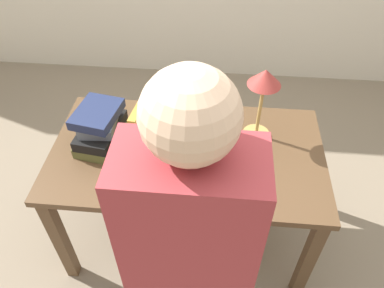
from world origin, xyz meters
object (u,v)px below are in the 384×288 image
at_px(open_book, 195,159).
at_px(book_stack_tall, 100,127).
at_px(reading_lamp, 264,87).
at_px(coffee_mug, 142,153).
at_px(person_reader, 190,287).
at_px(book_standing_upright, 141,127).

relative_size(open_book, book_stack_tall, 1.57).
xyz_separation_m(book_stack_tall, reading_lamp, (0.78, 0.12, 0.21)).
height_order(book_stack_tall, reading_lamp, reading_lamp).
bearing_deg(coffee_mug, reading_lamp, 22.46).
bearing_deg(person_reader, book_stack_tall, -56.06).
bearing_deg(coffee_mug, person_reader, -65.87).
distance_m(open_book, person_reader, 0.68).
height_order(coffee_mug, person_reader, person_reader).
bearing_deg(open_book, book_standing_upright, 164.84).
relative_size(book_stack_tall, coffee_mug, 3.02).
height_order(book_standing_upright, coffee_mug, book_standing_upright).
xyz_separation_m(book_standing_upright, coffee_mug, (0.02, -0.11, -0.07)).
relative_size(book_standing_upright, coffee_mug, 2.19).
relative_size(open_book, reading_lamp, 1.28).
bearing_deg(reading_lamp, person_reader, -106.04).
distance_m(book_standing_upright, person_reader, 0.84).
height_order(book_stack_tall, book_standing_upright, book_standing_upright).
distance_m(book_standing_upright, coffee_mug, 0.13).
height_order(open_book, coffee_mug, coffee_mug).
xyz_separation_m(open_book, book_stack_tall, (-0.48, 0.10, 0.07)).
bearing_deg(book_standing_upright, book_stack_tall, -171.33).
xyz_separation_m(coffee_mug, person_reader, (0.30, -0.67, 0.07)).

